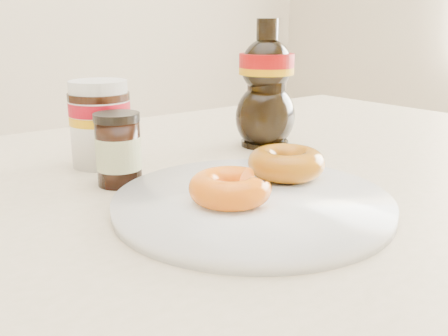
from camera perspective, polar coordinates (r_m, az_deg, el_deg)
dining_table at (r=0.67m, az=-0.45°, el=-8.32°), size 1.40×0.90×0.75m
plate at (r=0.54m, az=3.23°, el=-3.92°), size 0.30×0.30×0.02m
donut_bitten at (r=0.52m, az=0.70°, el=-2.26°), size 0.11×0.11×0.03m
donut_whole at (r=0.61m, az=7.12°, el=0.60°), size 0.10×0.10×0.03m
nutella_jar at (r=0.72m, az=-13.96°, el=5.35°), size 0.08×0.08×0.12m
syrup_bottle at (r=0.81m, az=4.83°, el=9.52°), size 0.12×0.11×0.20m
dark_jar at (r=0.63m, az=-11.96°, el=2.02°), size 0.06×0.06×0.09m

